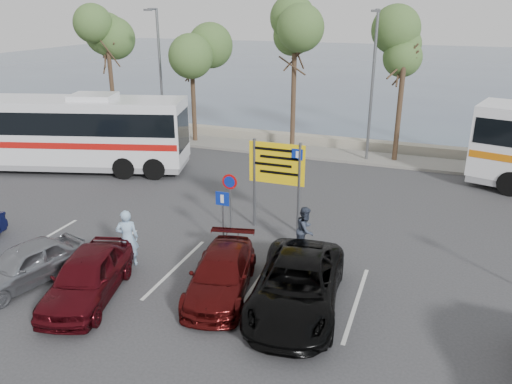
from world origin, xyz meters
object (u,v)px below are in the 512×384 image
(coach_bus_left, at_px, (61,135))
(suv_black, at_px, (297,286))
(direction_sign, at_px, (277,170))
(car_silver_a, at_px, (26,264))
(pedestrian_far, at_px, (305,230))
(car_red, at_px, (87,276))
(street_lamp_right, at_px, (373,79))
(car_maroon, at_px, (221,274))
(pedestrian_near, at_px, (127,238))
(street_lamp_left, at_px, (160,69))

(coach_bus_left, xyz_separation_m, suv_black, (15.28, -8.34, -1.16))
(direction_sign, xyz_separation_m, car_silver_a, (-6.16, -6.65, -1.77))
(car_silver_a, height_order, pedestrian_far, pedestrian_far)
(direction_sign, height_order, car_red, direction_sign)
(street_lamp_right, height_order, car_silver_a, street_lamp_right)
(coach_bus_left, distance_m, car_maroon, 15.39)
(car_silver_a, distance_m, pedestrian_far, 9.28)
(coach_bus_left, bearing_deg, pedestrian_far, -18.37)
(car_maroon, relative_size, pedestrian_near, 2.15)
(suv_black, bearing_deg, street_lamp_right, 84.10)
(car_silver_a, relative_size, car_red, 0.90)
(street_lamp_left, bearing_deg, direction_sign, -43.17)
(car_silver_a, bearing_deg, direction_sign, 62.69)
(street_lamp_left, bearing_deg, street_lamp_right, 0.00)
(car_maroon, bearing_deg, pedestrian_far, 51.59)
(street_lamp_right, relative_size, pedestrian_near, 4.00)
(street_lamp_right, height_order, pedestrian_near, street_lamp_right)
(direction_sign, relative_size, coach_bus_left, 0.27)
(suv_black, height_order, pedestrian_near, pedestrian_near)
(street_lamp_right, bearing_deg, pedestrian_near, -111.30)
(pedestrian_near, height_order, pedestrian_far, pedestrian_near)
(car_red, bearing_deg, coach_bus_left, 117.77)
(car_maroon, bearing_deg, car_red, -167.48)
(suv_black, bearing_deg, car_red, -171.56)
(coach_bus_left, height_order, suv_black, coach_bus_left)
(car_red, xyz_separation_m, pedestrian_far, (5.35, 5.15, 0.14))
(direction_sign, bearing_deg, suv_black, -65.74)
(street_lamp_left, relative_size, car_red, 1.87)
(car_silver_a, relative_size, pedestrian_far, 2.23)
(suv_black, bearing_deg, pedestrian_far, 94.06)
(car_silver_a, distance_m, car_red, 2.40)
(coach_bus_left, bearing_deg, car_maroon, -32.92)
(street_lamp_left, xyz_separation_m, direction_sign, (11.00, -10.32, -2.17))
(street_lamp_left, relative_size, car_silver_a, 2.07)
(direction_sign, bearing_deg, pedestrian_far, -44.13)
(coach_bus_left, relative_size, pedestrian_near, 6.67)
(car_red, bearing_deg, pedestrian_far, 28.93)
(car_silver_a, bearing_deg, car_maroon, 30.50)
(car_maroon, bearing_deg, street_lamp_right, 69.99)
(coach_bus_left, height_order, car_maroon, coach_bus_left)
(car_red, bearing_deg, pedestrian_near, 75.80)
(street_lamp_right, distance_m, car_red, 18.38)
(direction_sign, bearing_deg, car_red, -119.29)
(street_lamp_right, relative_size, car_silver_a, 2.07)
(coach_bus_left, relative_size, suv_black, 2.54)
(direction_sign, bearing_deg, car_maroon, -91.46)
(car_silver_a, bearing_deg, pedestrian_far, 48.86)
(coach_bus_left, distance_m, pedestrian_near, 12.12)
(direction_sign, bearing_deg, coach_bus_left, 165.75)
(pedestrian_near, bearing_deg, street_lamp_left, -93.86)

